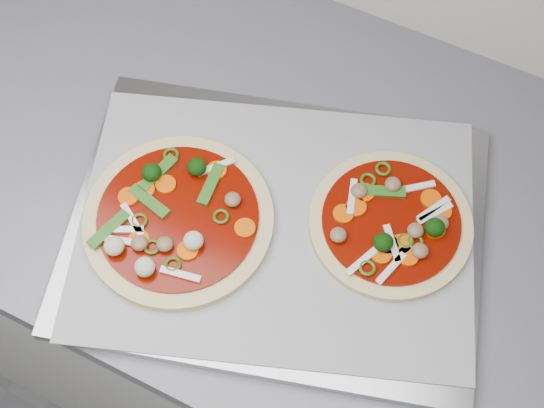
% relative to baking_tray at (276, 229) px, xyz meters
% --- Properties ---
extents(base_cabinet, '(3.60, 0.60, 0.86)m').
position_rel_baking_tray_xyz_m(base_cabinet, '(0.24, 0.07, -0.48)').
color(base_cabinet, silver).
rests_on(base_cabinet, ground).
extents(countertop, '(3.60, 0.60, 0.04)m').
position_rel_baking_tray_xyz_m(countertop, '(0.24, 0.07, -0.03)').
color(countertop, slate).
rests_on(countertop, base_cabinet).
extents(baking_tray, '(0.57, 0.49, 0.02)m').
position_rel_baking_tray_xyz_m(baking_tray, '(0.00, 0.00, 0.00)').
color(baking_tray, '#939298').
rests_on(baking_tray, countertop).
extents(parchment, '(0.56, 0.48, 0.00)m').
position_rel_baking_tray_xyz_m(parchment, '(0.00, 0.00, 0.01)').
color(parchment, '#9C9DA1').
rests_on(parchment, baking_tray).
extents(pizza_left, '(0.31, 0.31, 0.04)m').
position_rel_baking_tray_xyz_m(pizza_left, '(-0.11, -0.05, 0.02)').
color(pizza_left, '#E1C382').
rests_on(pizza_left, parchment).
extents(pizza_right, '(0.27, 0.27, 0.03)m').
position_rel_baking_tray_xyz_m(pizza_right, '(0.12, 0.06, 0.02)').
color(pizza_right, '#E1C382').
rests_on(pizza_right, parchment).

